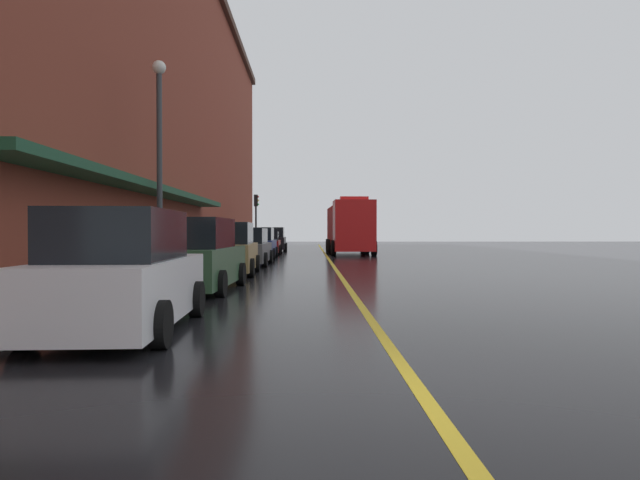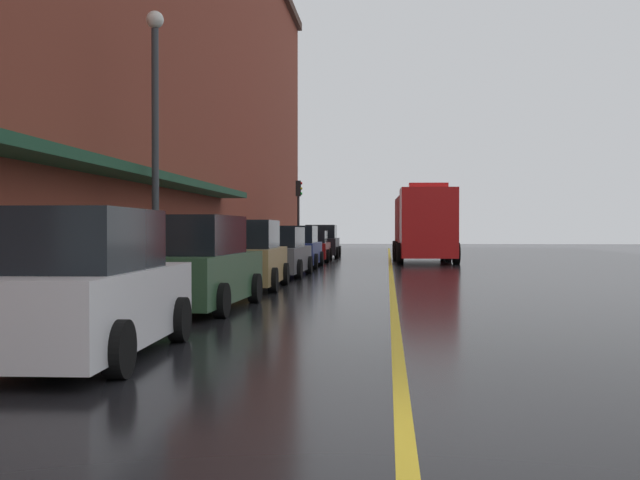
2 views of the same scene
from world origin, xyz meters
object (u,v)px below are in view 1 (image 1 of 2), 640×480
at_px(street_lamp_left, 159,144).
at_px(traffic_light_near, 256,211).
at_px(parked_car_6, 273,240).
at_px(parking_meter_2, 218,242).
at_px(parked_car_3, 248,248).
at_px(parking_meter_1, 199,244).
at_px(parked_car_4, 258,244).
at_px(parked_car_5, 267,243).
at_px(parked_car_1, 197,257).
at_px(parking_meter_0, 254,238).
at_px(parked_car_0, 123,275).
at_px(fire_truck, 349,228).
at_px(parked_car_2, 229,250).

xyz_separation_m(street_lamp_left, traffic_light_near, (0.66, 25.42, -1.24)).
height_order(parked_car_6, parking_meter_2, parked_car_6).
distance_m(parked_car_3, parking_meter_1, 4.31).
bearing_deg(parked_car_4, parked_car_6, -0.86).
bearing_deg(parking_meter_1, parked_car_6, 86.30).
bearing_deg(parked_car_3, parked_car_6, 0.88).
height_order(parked_car_6, street_lamp_left, street_lamp_left).
bearing_deg(parked_car_3, parked_car_5, 1.23).
xyz_separation_m(parked_car_1, parking_meter_0, (-1.35, 27.76, 0.19)).
height_order(parked_car_5, parked_car_6, parked_car_6).
bearing_deg(parked_car_0, traffic_light_near, 0.38).
bearing_deg(parking_meter_1, parked_car_4, 82.42).
bearing_deg(street_lamp_left, parked_car_6, 85.43).
xyz_separation_m(fire_truck, parking_meter_2, (-7.02, -12.27, -0.74)).
bearing_deg(parking_meter_2, traffic_light_near, 89.80).
xyz_separation_m(parked_car_6, parking_meter_2, (-1.42, -17.61, 0.19)).
distance_m(parking_meter_1, parking_meter_2, 4.41).
bearing_deg(parked_car_6, parked_car_5, 178.60).
relative_size(parked_car_1, parking_meter_0, 3.62).
height_order(parked_car_6, parking_meter_1, parked_car_6).
bearing_deg(fire_truck, parked_car_4, -42.40).
xyz_separation_m(parking_meter_0, street_lamp_left, (-0.60, -24.08, 3.34)).
bearing_deg(parking_meter_1, parked_car_5, 85.36).
bearing_deg(parked_car_2, parked_car_4, -1.26).
xyz_separation_m(parked_car_1, parked_car_6, (0.07, 28.97, -0.00)).
bearing_deg(parked_car_5, parking_meter_1, 174.10).
distance_m(parking_meter_0, parking_meter_1, 20.80).
relative_size(parked_car_0, parked_car_4, 0.92).
bearing_deg(parking_meter_0, traffic_light_near, 87.37).
bearing_deg(parked_car_5, parked_car_0, 178.87).
xyz_separation_m(parked_car_1, parking_meter_2, (-1.35, 11.36, 0.19)).
bearing_deg(parked_car_1, traffic_light_near, 4.54).
xyz_separation_m(parked_car_0, street_lamp_left, (-2.02, 9.54, 3.54)).
bearing_deg(parked_car_3, parked_car_0, -179.17).
relative_size(parked_car_2, parking_meter_1, 3.32).
xyz_separation_m(parked_car_2, traffic_light_near, (-1.31, 23.65, 2.29)).
bearing_deg(parked_car_1, fire_truck, -11.49).
distance_m(parked_car_4, fire_truck, 8.73).
bearing_deg(parking_meter_2, parked_car_3, -13.61).
bearing_deg(street_lamp_left, parked_car_5, 84.41).
height_order(parked_car_4, fire_truck, fire_truck).
bearing_deg(parked_car_0, parked_car_6, -1.85).
distance_m(fire_truck, street_lamp_left, 21.52).
relative_size(parking_meter_1, traffic_light_near, 0.31).
xyz_separation_m(parked_car_4, traffic_light_near, (-1.28, 12.04, 2.33)).
xyz_separation_m(parked_car_0, parking_meter_1, (-1.42, 12.82, 0.20)).
height_order(parked_car_1, parked_car_4, parked_car_1).
bearing_deg(fire_truck, parked_car_5, -91.14).
relative_size(parked_car_6, street_lamp_left, 0.62).
relative_size(parked_car_2, parked_car_5, 0.93).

